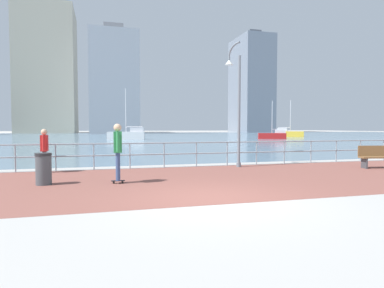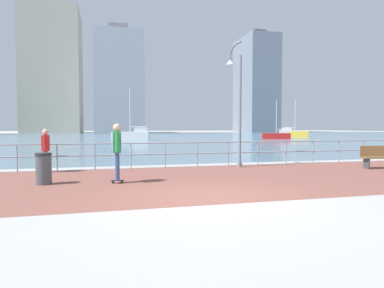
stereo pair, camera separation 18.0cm
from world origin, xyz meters
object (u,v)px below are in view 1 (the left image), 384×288
(trash_bin, at_px, (44,169))
(park_bench, at_px, (378,156))
(skateboarder, at_px, (118,147))
(bystander, at_px, (44,147))
(sailboat_ivory, at_px, (273,135))
(sailboat_navy, at_px, (127,135))
(lamppost, at_px, (236,98))
(sailboat_gray, at_px, (289,133))

(trash_bin, bearing_deg, park_bench, 3.22)
(skateboarder, bearing_deg, bystander, 128.55)
(sailboat_ivory, bearing_deg, sailboat_navy, 173.01)
(bystander, distance_m, sailboat_ivory, 39.60)
(trash_bin, relative_size, sailboat_ivory, 0.17)
(bystander, xyz_separation_m, trash_bin, (0.39, -2.82, -0.48))
(skateboarder, height_order, park_bench, skateboarder)
(skateboarder, relative_size, sailboat_navy, 0.26)
(skateboarder, xyz_separation_m, trash_bin, (-2.11, 0.32, -0.61))
(lamppost, bearing_deg, sailboat_navy, 93.62)
(park_bench, xyz_separation_m, sailboat_ivory, (12.85, 32.08, 0.04))
(skateboarder, distance_m, sailboat_ivory, 40.53)
(sailboat_ivory, bearing_deg, trash_bin, -127.85)
(skateboarder, distance_m, bystander, 4.01)
(trash_bin, distance_m, park_bench, 12.65)
(bystander, height_order, sailboat_gray, sailboat_gray)
(park_bench, bearing_deg, sailboat_gray, 63.04)
(lamppost, relative_size, bystander, 3.26)
(sailboat_navy, relative_size, sailboat_gray, 1.09)
(park_bench, bearing_deg, sailboat_navy, 102.31)
(bystander, relative_size, sailboat_navy, 0.23)
(trash_bin, xyz_separation_m, park_bench, (12.63, 0.71, 0.01))
(sailboat_navy, bearing_deg, park_bench, -77.69)
(lamppost, bearing_deg, bystander, 179.18)
(lamppost, distance_m, trash_bin, 8.02)
(sailboat_ivory, bearing_deg, lamppost, -121.36)
(sailboat_navy, height_order, sailboat_gray, sailboat_navy)
(bystander, xyz_separation_m, park_bench, (13.02, -2.11, -0.47))
(sailboat_navy, bearing_deg, bystander, -99.57)
(sailboat_ivory, relative_size, sailboat_gray, 0.87)
(trash_bin, xyz_separation_m, sailboat_navy, (5.08, 35.29, 0.19))
(park_bench, height_order, sailboat_gray, sailboat_gray)
(sailboat_navy, bearing_deg, trash_bin, -98.20)
(lamppost, distance_m, bystander, 7.79)
(trash_bin, bearing_deg, sailboat_ivory, 52.15)
(park_bench, bearing_deg, lamppost, 159.96)
(sailboat_navy, distance_m, sailboat_ivory, 20.55)
(skateboarder, bearing_deg, sailboat_navy, 85.22)
(park_bench, height_order, sailboat_navy, sailboat_navy)
(trash_bin, xyz_separation_m, sailboat_gray, (33.08, 40.90, 0.13))
(trash_bin, distance_m, sailboat_navy, 35.65)
(sailboat_ivory, xyz_separation_m, sailboat_gray, (7.60, 8.11, 0.08))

